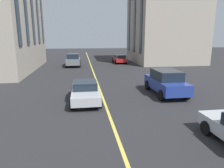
{
  "coord_description": "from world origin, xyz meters",
  "views": [
    {
      "loc": [
        1.12,
        1.47,
        4.36
      ],
      "look_at": [
        14.15,
        -0.47,
        1.33
      ],
      "focal_mm": 33.23,
      "sensor_mm": 36.0,
      "label": 1
    }
  ],
  "objects_px": {
    "car_silver_near": "(85,91)",
    "car_red_far": "(119,59)",
    "car_grey_trailing": "(73,60)",
    "car_blue_parked_b": "(166,82)"
  },
  "relations": [
    {
      "from": "car_silver_near",
      "to": "car_red_far",
      "type": "xyz_separation_m",
      "value": [
        20.44,
        -6.16,
        0.0
      ]
    },
    {
      "from": "car_silver_near",
      "to": "car_red_far",
      "type": "height_order",
      "value": "same"
    },
    {
      "from": "car_silver_near",
      "to": "car_red_far",
      "type": "distance_m",
      "value": 21.35
    },
    {
      "from": "car_grey_trailing",
      "to": "car_red_far",
      "type": "xyz_separation_m",
      "value": [
        2.75,
        -7.55,
        -0.27
      ]
    },
    {
      "from": "car_red_far",
      "to": "car_silver_near",
      "type": "bearing_deg",
      "value": 163.22
    },
    {
      "from": "car_blue_parked_b",
      "to": "car_silver_near",
      "type": "height_order",
      "value": "car_blue_parked_b"
    },
    {
      "from": "car_blue_parked_b",
      "to": "car_silver_near",
      "type": "distance_m",
      "value": 6.24
    },
    {
      "from": "car_blue_parked_b",
      "to": "car_grey_trailing",
      "type": "relative_size",
      "value": 1.0
    },
    {
      "from": "car_blue_parked_b",
      "to": "car_grey_trailing",
      "type": "distance_m",
      "value": 18.39
    },
    {
      "from": "car_grey_trailing",
      "to": "car_red_far",
      "type": "height_order",
      "value": "car_grey_trailing"
    }
  ]
}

